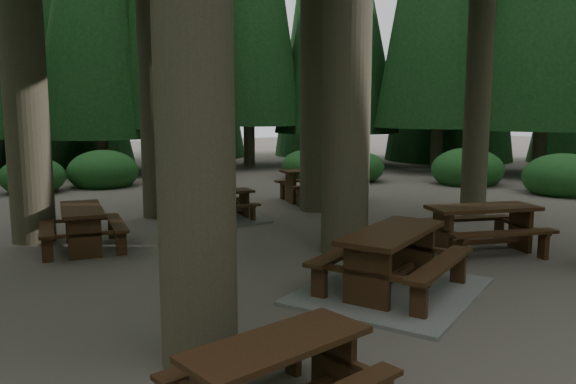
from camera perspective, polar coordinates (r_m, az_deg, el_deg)
name	(u,v)px	position (r m, az deg, el deg)	size (l,w,h in m)	color
ground	(310,260)	(9.61, 2.22, -6.88)	(80.00, 80.00, 0.00)	#585147
picnic_table_a	(392,270)	(7.97, 10.49, -7.84)	(3.38, 3.23, 0.89)	gray
picnic_table_b	(82,222)	(10.86, -20.19, -2.84)	(1.51, 1.85, 0.78)	#372210
picnic_table_c	(218,211)	(13.00, -7.08, -1.92)	(2.05, 1.70, 0.69)	gray
picnic_table_d	(318,180)	(15.61, 3.12, 1.20)	(2.20, 1.84, 0.89)	#372210
picnic_table_e	(278,368)	(4.74, -1.03, -17.43)	(1.89, 1.67, 0.69)	#372210
picnic_table_f	(483,222)	(10.56, 19.16, -2.86)	(2.22, 1.93, 0.84)	#372210
shrub_ring	(325,225)	(10.49, 3.76, -3.36)	(23.86, 24.64, 1.49)	#1D5521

